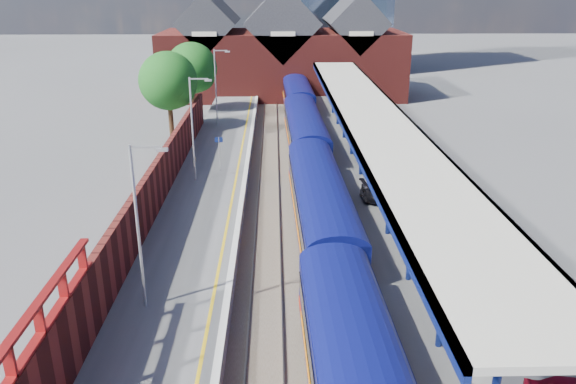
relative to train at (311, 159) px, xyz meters
name	(u,v)px	position (x,y,z in m)	size (l,w,h in m)	color
ground	(288,159)	(-1.49, 6.86, -2.12)	(240.00, 240.00, 0.00)	#5B5B5E
ballast_bed	(291,203)	(-1.49, -3.14, -2.09)	(6.00, 76.00, 0.06)	#473D33
rails	(291,202)	(-1.49, -3.14, -2.00)	(4.51, 76.00, 0.14)	slate
left_platform	(207,197)	(-6.99, -3.14, -1.62)	(5.00, 76.00, 1.00)	#565659
right_platform	(382,196)	(4.51, -3.14, -1.62)	(6.00, 76.00, 1.00)	#565659
coping_left	(243,189)	(-4.64, -3.14, -1.10)	(0.30, 76.00, 0.05)	silver
coping_right	(339,189)	(1.66, -3.14, -1.10)	(0.30, 76.00, 0.05)	silver
yellow_line	(234,190)	(-5.24, -3.14, -1.12)	(0.14, 76.00, 0.01)	yellow
train	(311,159)	(0.00, 0.00, 0.00)	(3.14, 65.95, 3.45)	#0C1058
canopy	(373,118)	(3.99, -1.19, 3.13)	(4.50, 52.00, 4.48)	navy
lamp_post_b	(140,218)	(-7.86, -17.14, 2.87)	(1.48, 0.18, 7.00)	#A5A8AA
lamp_post_c	(194,123)	(-7.86, -1.14, 2.87)	(1.48, 0.18, 7.00)	#A5A8AA
lamp_post_d	(217,83)	(-7.86, 14.86, 2.87)	(1.48, 0.18, 7.00)	#A5A8AA
platform_sign	(219,148)	(-6.49, 0.86, 0.57)	(0.55, 0.08, 2.50)	#A5A8AA
brick_wall	(144,207)	(-9.59, -9.60, 0.33)	(0.35, 50.00, 3.86)	#581A17
station_building	(282,52)	(-1.49, 34.86, 3.33)	(30.00, 12.12, 13.78)	#581A17
tree_near	(170,83)	(-11.84, 12.76, 3.23)	(5.20, 5.20, 8.10)	#382314
tree_far	(193,70)	(-10.84, 20.76, 3.23)	(5.20, 5.20, 8.10)	#382314
parked_car_silver	(443,227)	(6.29, -10.80, -0.51)	(1.30, 3.72, 1.23)	#AEADB2
parked_car_dark	(398,190)	(5.07, -5.36, -0.44)	(1.91, 4.70, 1.36)	black
parked_car_blue	(379,151)	(5.50, 3.65, -0.57)	(1.82, 3.94, 1.10)	navy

